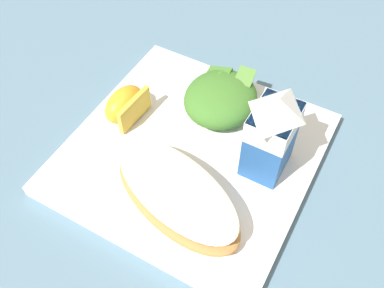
{
  "coord_description": "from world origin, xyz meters",
  "views": [
    {
      "loc": [
        0.27,
        0.15,
        0.43
      ],
      "look_at": [
        0.0,
        0.0,
        0.03
      ],
      "focal_mm": 40.59,
      "sensor_mm": 36.0,
      "label": 1
    }
  ],
  "objects_px": {
    "cheesy_pizza_bread": "(177,195)",
    "green_salad_pile": "(221,98)",
    "milk_carton": "(272,132)",
    "orange_wedge_front": "(125,105)",
    "white_plate": "(192,153)"
  },
  "relations": [
    {
      "from": "cheesy_pizza_bread",
      "to": "milk_carton",
      "type": "xyz_separation_m",
      "value": [
        -0.09,
        0.06,
        0.04
      ]
    },
    {
      "from": "cheesy_pizza_bread",
      "to": "green_salad_pile",
      "type": "height_order",
      "value": "green_salad_pile"
    },
    {
      "from": "green_salad_pile",
      "to": "milk_carton",
      "type": "distance_m",
      "value": 0.11
    },
    {
      "from": "milk_carton",
      "to": "white_plate",
      "type": "bearing_deg",
      "value": -75.52
    },
    {
      "from": "orange_wedge_front",
      "to": "white_plate",
      "type": "bearing_deg",
      "value": 86.16
    },
    {
      "from": "cheesy_pizza_bread",
      "to": "milk_carton",
      "type": "height_order",
      "value": "milk_carton"
    },
    {
      "from": "cheesy_pizza_bread",
      "to": "green_salad_pile",
      "type": "xyz_separation_m",
      "value": [
        -0.15,
        -0.02,
        0.0
      ]
    },
    {
      "from": "white_plate",
      "to": "green_salad_pile",
      "type": "xyz_separation_m",
      "value": [
        -0.07,
        0.0,
        0.03
      ]
    },
    {
      "from": "milk_carton",
      "to": "orange_wedge_front",
      "type": "xyz_separation_m",
      "value": [
        0.02,
        -0.18,
        -0.04
      ]
    },
    {
      "from": "white_plate",
      "to": "cheesy_pizza_bread",
      "type": "bearing_deg",
      "value": 16.88
    },
    {
      "from": "green_salad_pile",
      "to": "milk_carton",
      "type": "relative_size",
      "value": 0.94
    },
    {
      "from": "white_plate",
      "to": "milk_carton",
      "type": "xyz_separation_m",
      "value": [
        -0.02,
        0.08,
        0.07
      ]
    },
    {
      "from": "cheesy_pizza_bread",
      "to": "green_salad_pile",
      "type": "relative_size",
      "value": 1.8
    },
    {
      "from": "white_plate",
      "to": "milk_carton",
      "type": "distance_m",
      "value": 0.11
    },
    {
      "from": "green_salad_pile",
      "to": "cheesy_pizza_bread",
      "type": "bearing_deg",
      "value": 8.31
    }
  ]
}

